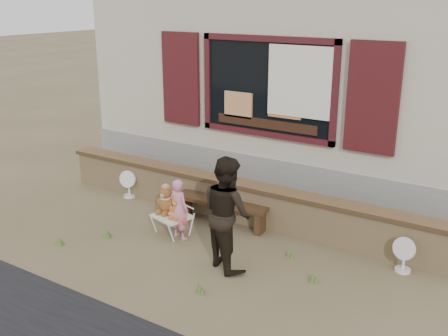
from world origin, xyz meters
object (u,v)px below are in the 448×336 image
Objects in this scene: child at (179,209)px; folding_chair at (172,217)px; bench at (221,207)px; teddy_bear_right at (177,206)px; teddy_bear_left at (166,199)px; adult at (227,213)px.

folding_chair is at bearing -7.04° from child.
teddy_bear_right is at bearing -115.48° from bench.
folding_chair is at bearing -124.93° from bench.
teddy_bear_left is 0.33m from child.
child is at bearing -1.19° from folding_chair.
bench is 1.46m from adult.
folding_chair is 1.39m from adult.
teddy_bear_right is (0.14, -0.03, 0.22)m from folding_chair.
child is at bearing -112.68° from bench.
folding_chair is 0.26m from child.
bench is at bearing -27.07° from adult.
child is 0.61× the size of adult.
bench is 0.85m from folding_chair.
teddy_bear_left is (-0.14, 0.03, 0.26)m from folding_chair.
adult reaches higher than teddy_bear_left.
bench is at bearing 83.22° from teddy_bear_right.
folding_chair is 1.62× the size of teddy_bear_right.
bench is 0.93m from teddy_bear_left.
teddy_bear_left reaches higher than teddy_bear_right.
adult reaches higher than folding_chair.
bench is 1.04× the size of adult.
teddy_bear_left is (-0.57, -0.69, 0.25)m from bench.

